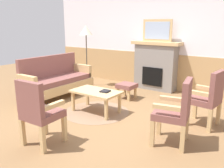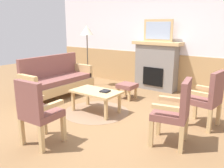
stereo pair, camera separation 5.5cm
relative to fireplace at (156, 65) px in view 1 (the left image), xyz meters
The scene contains 13 objects.
ground_plane 2.44m from the fireplace, 90.00° to the right, with size 14.00×14.00×0.00m, color olive.
wall_back 0.70m from the fireplace, 90.00° to the left, with size 7.20×0.14×2.70m.
fireplace is the anchor object (origin of this frame).
framed_picture 0.91m from the fireplace, 90.00° to the left, with size 0.80×0.04×0.56m.
couch 2.60m from the fireplace, 129.09° to the right, with size 0.70×1.80×0.98m.
coffee_table 2.30m from the fireplace, 94.84° to the right, with size 0.96×0.56×0.44m.
round_rug 2.38m from the fireplace, 94.84° to the right, with size 1.32×1.32×0.01m, color #896B51.
book_on_table 2.23m from the fireplace, 89.89° to the right, with size 0.16×0.18×0.03m, color black.
footstool 1.23m from the fireplace, 98.52° to the right, with size 0.40×0.40×0.36m.
armchair_near_fireplace 2.46m from the fireplace, 43.62° to the right, with size 0.53×0.53×0.98m.
armchair_by_window_left 3.06m from the fireplace, 58.94° to the right, with size 0.57×0.57×0.98m.
armchair_front_left 3.79m from the fireplace, 90.01° to the right, with size 0.51×0.51×0.98m.
floor_lamp_by_couch 2.07m from the fireplace, 156.27° to the right, with size 0.36×0.36×1.68m.
Camera 1 is at (2.68, -3.40, 1.72)m, focal length 38.00 mm.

